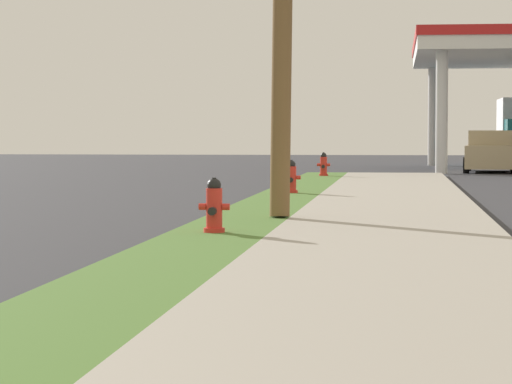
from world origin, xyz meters
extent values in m
cylinder|color=red|center=(0.64, 14.86, 0.15)|extent=(0.29, 0.29, 0.06)
cylinder|color=red|center=(0.64, 14.86, 0.42)|extent=(0.22, 0.22, 0.60)
sphere|color=black|center=(0.64, 14.86, 0.76)|extent=(0.19, 0.19, 0.19)
cylinder|color=black|center=(0.64, 14.86, 0.84)|extent=(0.06, 0.06, 0.05)
cylinder|color=red|center=(0.48, 14.86, 0.47)|extent=(0.10, 0.09, 0.09)
cylinder|color=red|center=(0.80, 14.86, 0.47)|extent=(0.10, 0.09, 0.09)
cylinder|color=black|center=(0.64, 14.69, 0.42)|extent=(0.11, 0.12, 0.11)
cylinder|color=red|center=(0.72, 25.69, 0.15)|extent=(0.29, 0.29, 0.06)
cylinder|color=red|center=(0.72, 25.69, 0.42)|extent=(0.22, 0.22, 0.60)
sphere|color=black|center=(0.72, 25.69, 0.76)|extent=(0.19, 0.19, 0.19)
cylinder|color=black|center=(0.72, 25.69, 0.84)|extent=(0.06, 0.06, 0.05)
cylinder|color=red|center=(0.56, 25.69, 0.47)|extent=(0.10, 0.09, 0.09)
cylinder|color=red|center=(0.88, 25.69, 0.47)|extent=(0.10, 0.09, 0.09)
cylinder|color=black|center=(0.72, 25.52, 0.42)|extent=(0.11, 0.12, 0.11)
cylinder|color=red|center=(0.77, 36.68, 0.15)|extent=(0.29, 0.29, 0.06)
cylinder|color=red|center=(0.77, 36.68, 0.42)|extent=(0.22, 0.22, 0.60)
sphere|color=black|center=(0.77, 36.68, 0.76)|extent=(0.19, 0.19, 0.19)
cylinder|color=black|center=(0.77, 36.68, 0.84)|extent=(0.06, 0.06, 0.05)
cylinder|color=red|center=(0.61, 36.68, 0.47)|extent=(0.10, 0.09, 0.09)
cylinder|color=red|center=(0.93, 36.68, 0.47)|extent=(0.10, 0.09, 0.09)
cylinder|color=black|center=(0.77, 36.51, 0.42)|extent=(0.11, 0.12, 0.11)
cylinder|color=silver|center=(4.68, 42.56, 2.23)|extent=(0.44, 0.44, 4.46)
cylinder|color=silver|center=(4.68, 53.75, 2.23)|extent=(0.44, 0.44, 4.46)
cube|color=#47474C|center=(8.22, 53.75, 0.80)|extent=(0.70, 1.10, 1.60)
cube|color=tan|center=(6.59, 44.66, 0.59)|extent=(2.17, 4.63, 0.85)
cube|color=tan|center=(6.57, 44.43, 1.29)|extent=(1.76, 2.15, 0.56)
cylinder|color=black|center=(5.87, 46.42, 0.30)|extent=(0.27, 0.62, 0.60)
cylinder|color=black|center=(5.60, 43.03, 0.30)|extent=(0.27, 0.62, 0.60)
cylinder|color=black|center=(7.88, 52.71, 0.38)|extent=(0.23, 0.76, 0.76)
cylinder|color=black|center=(7.91, 58.01, 0.38)|extent=(0.23, 0.76, 0.76)
camera|label=1|loc=(3.13, -1.06, 1.46)|focal=83.44mm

